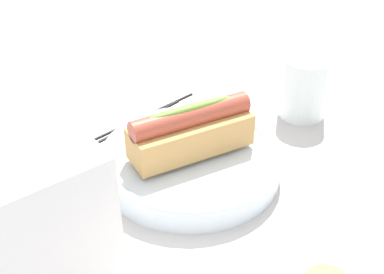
{
  "coord_description": "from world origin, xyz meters",
  "views": [
    {
      "loc": [
        0.32,
        0.41,
        0.39
      ],
      "look_at": [
        0.03,
        0.0,
        0.05
      ],
      "focal_mm": 47.09,
      "sensor_mm": 36.0,
      "label": 1
    }
  ],
  "objects_px": {
    "chopstick_near": "(124,128)",
    "water_glass": "(304,91)",
    "hotdog_front": "(192,131)",
    "serving_bowl": "(192,161)",
    "napkin_box": "(54,241)",
    "chopstick_far": "(138,118)"
  },
  "relations": [
    {
      "from": "chopstick_near",
      "to": "water_glass",
      "type": "bearing_deg",
      "value": 142.16
    },
    {
      "from": "hotdog_front",
      "to": "chopstick_near",
      "type": "bearing_deg",
      "value": -81.84
    },
    {
      "from": "serving_bowl",
      "to": "water_glass",
      "type": "relative_size",
      "value": 2.5
    },
    {
      "from": "hotdog_front",
      "to": "chopstick_near",
      "type": "distance_m",
      "value": 0.15
    },
    {
      "from": "napkin_box",
      "to": "water_glass",
      "type": "bearing_deg",
      "value": -168.35
    },
    {
      "from": "serving_bowl",
      "to": "chopstick_near",
      "type": "relative_size",
      "value": 1.02
    },
    {
      "from": "hotdog_front",
      "to": "chopstick_far",
      "type": "xyz_separation_m",
      "value": [
        -0.01,
        -0.15,
        -0.06
      ]
    },
    {
      "from": "water_glass",
      "to": "napkin_box",
      "type": "distance_m",
      "value": 0.44
    },
    {
      "from": "napkin_box",
      "to": "chopstick_near",
      "type": "distance_m",
      "value": 0.3
    },
    {
      "from": "serving_bowl",
      "to": "hotdog_front",
      "type": "bearing_deg",
      "value": -63.43
    },
    {
      "from": "napkin_box",
      "to": "chopstick_far",
      "type": "bearing_deg",
      "value": -135.36
    },
    {
      "from": "serving_bowl",
      "to": "chopstick_far",
      "type": "bearing_deg",
      "value": -93.78
    },
    {
      "from": "chopstick_far",
      "to": "chopstick_near",
      "type": "bearing_deg",
      "value": 12.75
    },
    {
      "from": "napkin_box",
      "to": "chopstick_near",
      "type": "height_order",
      "value": "napkin_box"
    },
    {
      "from": "napkin_box",
      "to": "chopstick_far",
      "type": "relative_size",
      "value": 0.68
    },
    {
      "from": "chopstick_near",
      "to": "chopstick_far",
      "type": "relative_size",
      "value": 1.0
    },
    {
      "from": "hotdog_front",
      "to": "water_glass",
      "type": "bearing_deg",
      "value": -173.67
    },
    {
      "from": "serving_bowl",
      "to": "chopstick_far",
      "type": "distance_m",
      "value": 0.15
    },
    {
      "from": "napkin_box",
      "to": "chopstick_near",
      "type": "relative_size",
      "value": 0.68
    },
    {
      "from": "serving_bowl",
      "to": "chopstick_near",
      "type": "distance_m",
      "value": 0.14
    },
    {
      "from": "hotdog_front",
      "to": "napkin_box",
      "type": "height_order",
      "value": "napkin_box"
    },
    {
      "from": "chopstick_far",
      "to": "hotdog_front",
      "type": "bearing_deg",
      "value": 77.17
    }
  ]
}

